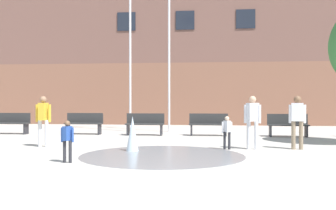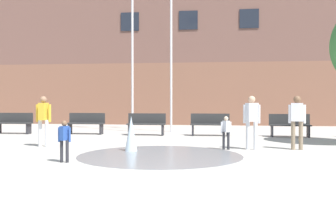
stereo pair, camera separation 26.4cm
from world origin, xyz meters
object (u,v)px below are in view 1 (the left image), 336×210
park_bench_under_left_flagpole (145,124)px  park_bench_under_right_flagpole (288,125)px  child_with_pink_shirt (227,130)px  park_bench_far_left (11,123)px  child_in_fountain (67,138)px  flagpole_left (131,41)px  park_bench_left_of_flagpoles (84,123)px  flagpole_right (170,42)px  adult_watching (252,118)px  adult_in_red (297,118)px  adult_near_bench (43,117)px  park_bench_center (209,124)px

park_bench_under_left_flagpole → park_bench_under_right_flagpole: bearing=-0.0°
child_with_pink_shirt → park_bench_far_left: bearing=-148.3°
child_with_pink_shirt → child_in_fountain: same height
flagpole_left → park_bench_far_left: bearing=-159.2°
child_in_fountain → flagpole_left: size_ratio=0.12×
park_bench_left_of_flagpoles → flagpole_right: flagpole_right is taller
child_in_fountain → flagpole_right: (1.44, 9.18, 3.58)m
adult_watching → child_in_fountain: adult_watching is taller
child_in_fountain → flagpole_right: size_ratio=0.13×
park_bench_far_left → park_bench_left_of_flagpoles: 3.20m
adult_in_red → flagpole_left: size_ratio=0.20×
child_with_pink_shirt → adult_watching: adult_watching is taller
park_bench_under_left_flagpole → child_in_fountain: bearing=-94.6°
child_in_fountain → adult_near_bench: adult_near_bench is taller
park_bench_far_left → flagpole_left: size_ratio=0.20×
adult_watching → adult_in_red: 1.33m
park_bench_left_of_flagpoles → park_bench_under_left_flagpole: bearing=-3.9°
park_bench_far_left → park_bench_left_of_flagpoles: size_ratio=1.00×
child_with_pink_shirt → flagpole_right: bearing=168.3°
park_bench_under_right_flagpole → adult_watching: 4.71m
park_bench_left_of_flagpoles → park_bench_under_left_flagpole: 2.69m
child_with_pink_shirt → adult_in_red: (2.08, 0.23, 0.35)m
park_bench_under_left_flagpole → child_with_pink_shirt: child_with_pink_shirt is taller
child_with_pink_shirt → adult_near_bench: adult_near_bench is taller
adult_watching → child_in_fountain: bearing=-178.5°
adult_in_red → child_with_pink_shirt: bearing=-162.6°
park_bench_center → park_bench_under_right_flagpole: size_ratio=1.00×
flagpole_left → park_bench_under_right_flagpole: bearing=-15.2°
adult_near_bench → park_bench_center: bearing=132.7°
park_bench_far_left → park_bench_under_left_flagpole: (5.87, 0.01, 0.00)m
park_bench_center → flagpole_left: bearing=154.1°
child_in_fountain → flagpole_left: bearing=-156.7°
park_bench_center → adult_watching: adult_watching is taller
park_bench_far_left → flagpole_left: (4.89, 1.85, 3.75)m
park_bench_far_left → flagpole_left: bearing=20.8°
park_bench_left_of_flagpoles → adult_watching: (6.65, -4.50, 0.45)m
park_bench_center → adult_near_bench: adult_near_bench is taller
park_bench_under_right_flagpole → adult_watching: adult_watching is taller
park_bench_left_of_flagpoles → flagpole_left: (1.70, 1.66, 3.75)m
adult_near_bench → flagpole_left: bearing=168.0°
child_in_fountain → park_bench_under_right_flagpole: bearing=159.8°
flagpole_right → adult_near_bench: bearing=-118.1°
park_bench_under_right_flagpole → flagpole_left: (-6.79, 1.85, 3.75)m
park_bench_far_left → adult_in_red: (11.17, -4.17, 0.45)m
park_bench_center → flagpole_left: 5.50m
park_bench_center → child_with_pink_shirt: size_ratio=1.62×
park_bench_under_right_flagpole → adult_watching: bearing=-113.1°
flagpole_left → park_bench_center: bearing=-25.9°
child_with_pink_shirt → adult_near_bench: size_ratio=0.62×
park_bench_center → park_bench_under_right_flagpole: same height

